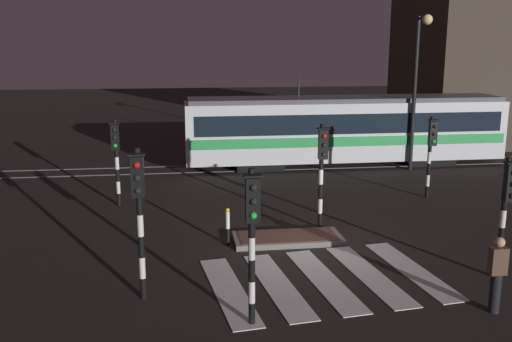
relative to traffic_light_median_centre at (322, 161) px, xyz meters
name	(u,v)px	position (x,y,z in m)	size (l,w,h in m)	color
ground_plane	(304,247)	(-0.90, -1.64, -2.18)	(120.00, 120.00, 0.00)	black
rail_near	(256,170)	(-0.90, 8.54, -2.16)	(80.00, 0.12, 0.03)	#59595E
rail_far	(252,164)	(-0.90, 9.98, -2.16)	(80.00, 0.12, 0.03)	#59595E
crosswalk_zebra	(324,279)	(-0.90, -3.96, -2.17)	(5.99, 4.68, 0.02)	silver
traffic_island	(288,238)	(-1.25, -1.05, -2.09)	(3.18, 1.36, 0.18)	slate
traffic_light_median_centre	(322,161)	(0.00, 0.00, 0.00)	(0.36, 0.42, 3.30)	black
traffic_light_corner_near_left	(139,202)	(-5.26, -4.52, 0.13)	(0.36, 0.42, 3.50)	black
traffic_light_corner_near_right	(507,200)	(3.42, -4.51, -0.15)	(0.36, 0.42, 3.08)	black
traffic_light_corner_far_right	(431,145)	(4.90, 2.99, -0.15)	(0.36, 0.42, 3.07)	black
traffic_light_corner_far_left	(116,150)	(-6.55, 3.45, -0.12)	(0.36, 0.42, 3.11)	black
traffic_light_kerb_mid_left	(252,225)	(-2.96, -6.07, 0.01)	(0.36, 0.42, 3.32)	black
street_lamp_trackside_right	(418,74)	(6.18, 7.57, 2.22)	(0.44, 1.21, 6.90)	black
tram	(345,129)	(3.44, 9.25, -0.43)	(15.15, 2.58, 4.15)	silver
pedestrian_waiting_at_kerb	(497,274)	(2.33, -6.15, -1.30)	(0.36, 0.24, 1.71)	black
bollard_island_edge	(228,227)	(-3.03, -1.13, -1.62)	(0.12, 0.12, 1.11)	black
building_backdrop	(505,22)	(14.67, 15.33, 4.74)	(10.92, 8.00, 13.84)	#42382D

